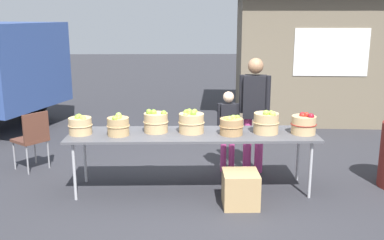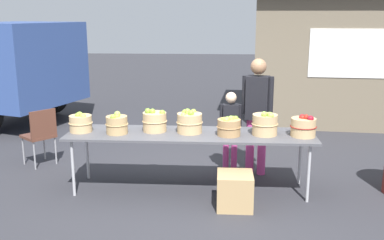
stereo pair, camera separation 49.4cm
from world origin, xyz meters
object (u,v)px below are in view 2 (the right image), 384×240
Objects in this scene: apple_basket_green_3 at (189,122)px; produce_crate at (235,191)px; apple_basket_red_0 at (303,126)px; folding_chair at (40,132)px; market_table at (190,136)px; apple_basket_green_1 at (117,124)px; apple_basket_green_2 at (155,121)px; vendor_adult at (257,107)px; child_customer at (230,126)px; apple_basket_green_4 at (229,126)px; apple_basket_green_5 at (265,124)px; apple_basket_green_0 at (81,122)px.

apple_basket_green_3 is 1.04m from produce_crate.
apple_basket_red_0 is 3.77m from folding_chair.
market_table is 10.87× the size of apple_basket_green_1.
market_table is at bearing -9.21° from apple_basket_green_2.
vendor_adult is 0.45m from child_customer.
apple_basket_green_2 is 0.37× the size of folding_chair.
apple_basket_green_2 is at bearing 170.79° from market_table.
apple_basket_red_0 is at bearing 0.58° from apple_basket_green_1.
folding_chair is 3.13m from produce_crate.
apple_basket_green_5 reaches higher than apple_basket_green_4.
apple_basket_green_5 is (1.39, -0.09, 0.01)m from apple_basket_green_2.
apple_basket_green_1 is 1.93m from vendor_adult.
apple_basket_red_0 is 0.78× the size of produce_crate.
apple_basket_red_0 is (2.30, 0.02, 0.00)m from apple_basket_green_1.
apple_basket_green_4 is at bearing -8.57° from apple_basket_green_2.
child_customer is at bearing 126.96° from folding_chair.
vendor_adult is (2.27, 0.65, 0.09)m from apple_basket_green_0.
apple_basket_green_5 is (1.84, 0.06, 0.02)m from apple_basket_green_1.
apple_basket_green_5 is at bearing -0.13° from apple_basket_green_0.
apple_basket_green_1 is at bearing -173.13° from apple_basket_green_3.
apple_basket_red_0 is 0.20× the size of vendor_adult.
produce_crate is (0.55, -0.51, -0.51)m from market_table.
apple_basket_green_4 is at bearing -178.77° from apple_basket_red_0.
vendor_adult reaches higher than apple_basket_green_5.
apple_basket_green_2 is at bearing 17.84° from apple_basket_green_1.
apple_basket_green_0 is 0.35× the size of folding_chair.
apple_basket_green_3 is (0.45, -0.04, 0.00)m from apple_basket_green_2.
apple_basket_red_0 is (1.85, -0.12, -0.01)m from apple_basket_green_2.
produce_crate is at bearing 91.80° from child_customer.
vendor_adult is (-0.05, 0.66, 0.07)m from apple_basket_green_5.
vendor_adult reaches higher than apple_basket_green_1.
market_table is at bearing 137.26° from produce_crate.
produce_crate is (-0.32, -1.16, -0.75)m from vendor_adult.
apple_basket_green_4 is 0.35× the size of folding_chair.
vendor_adult reaches higher than apple_basket_green_0.
apple_basket_green_2 is 0.45m from apple_basket_green_3.
child_customer is 2.82× the size of produce_crate.
child_customer is at bearing 31.47° from apple_basket_green_2.
apple_basket_green_0 is 2.12m from produce_crate.
folding_chair is at bearing 162.66° from apple_basket_green_4.
apple_basket_green_3 is (1.38, 0.04, 0.02)m from apple_basket_green_0.
apple_basket_green_0 is 0.18× the size of vendor_adult.
apple_basket_green_2 is 1.16m from child_customer.
apple_basket_green_1 is 0.86× the size of apple_basket_green_3.
folding_chair is at bearing 165.87° from apple_basket_green_5.
child_customer reaches higher than apple_basket_green_4.
produce_crate is at bearing -126.50° from apple_basket_green_5.
market_table is 10.23× the size of apple_basket_green_4.
folding_chair is at bearing 161.51° from apple_basket_green_3.
apple_basket_green_5 is at bearing 7.11° from apple_basket_green_4.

